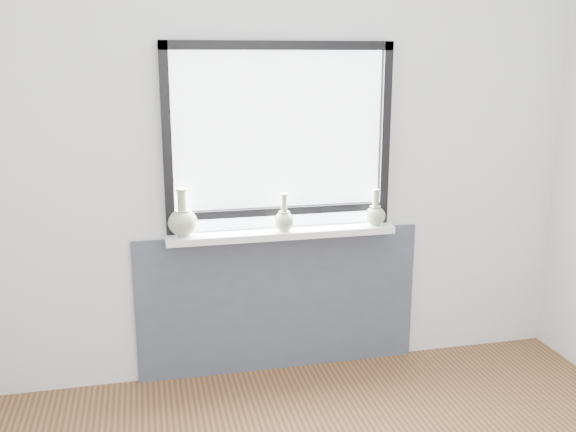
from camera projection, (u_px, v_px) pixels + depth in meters
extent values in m
cube|color=silver|center=(278.00, 158.00, 3.68)|extent=(3.60, 0.02, 2.60)
cube|color=#424A59|center=(279.00, 302.00, 3.86)|extent=(1.70, 0.03, 0.86)
cube|color=white|center=(282.00, 233.00, 3.68)|extent=(1.32, 0.18, 0.04)
cube|color=black|center=(167.00, 140.00, 3.46)|extent=(0.05, 0.06, 1.05)
cube|color=black|center=(384.00, 134.00, 3.73)|extent=(0.05, 0.06, 1.05)
cube|color=black|center=(279.00, 45.00, 3.48)|extent=(1.30, 0.06, 0.05)
cube|color=black|center=(280.00, 211.00, 3.70)|extent=(1.20, 0.05, 0.04)
cube|color=white|center=(279.00, 141.00, 3.63)|extent=(1.20, 0.01, 1.00)
cylinder|color=#9DAA8C|center=(183.00, 235.00, 3.56)|extent=(0.07, 0.07, 0.01)
ellipsoid|color=#9DAA8C|center=(183.00, 222.00, 3.54)|extent=(0.16, 0.16, 0.15)
cone|color=#9DAA8C|center=(182.00, 213.00, 3.53)|extent=(0.09, 0.09, 0.03)
cylinder|color=#9DAA8C|center=(182.00, 202.00, 3.51)|extent=(0.05, 0.05, 0.13)
cylinder|color=#9DAA8C|center=(182.00, 190.00, 3.49)|extent=(0.07, 0.07, 0.01)
cylinder|color=#9DAA8C|center=(284.00, 230.00, 3.66)|extent=(0.05, 0.05, 0.01)
ellipsoid|color=#9DAA8C|center=(284.00, 221.00, 3.65)|extent=(0.12, 0.12, 0.11)
cone|color=#9DAA8C|center=(284.00, 214.00, 3.64)|extent=(0.07, 0.07, 0.03)
cylinder|color=#9DAA8C|center=(284.00, 205.00, 3.62)|extent=(0.04, 0.04, 0.11)
cylinder|color=#9DAA8C|center=(284.00, 195.00, 3.61)|extent=(0.05, 0.05, 0.01)
cylinder|color=#9DAA8C|center=(375.00, 224.00, 3.78)|extent=(0.05, 0.05, 0.01)
ellipsoid|color=#9DAA8C|center=(375.00, 216.00, 3.77)|extent=(0.12, 0.12, 0.11)
cone|color=#9DAA8C|center=(375.00, 209.00, 3.76)|extent=(0.07, 0.07, 0.03)
cylinder|color=#9DAA8C|center=(376.00, 200.00, 3.75)|extent=(0.04, 0.04, 0.11)
cylinder|color=#9DAA8C|center=(376.00, 190.00, 3.73)|extent=(0.05, 0.05, 0.01)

